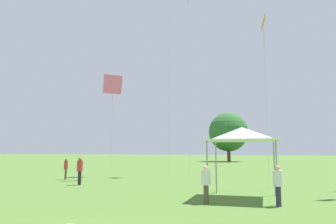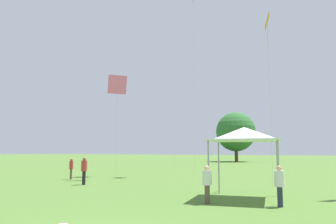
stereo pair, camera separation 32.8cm
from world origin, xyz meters
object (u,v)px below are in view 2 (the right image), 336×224
person_standing_3 (84,168)px  person_standing_4 (71,167)px  person_standing_0 (279,182)px  person_standing_5 (207,181)px  kite_6 (117,86)px  distant_tree_0 (236,132)px  canopy_tent (244,135)px  kite_3 (267,27)px

person_standing_3 → person_standing_4: bearing=-27.1°
person_standing_0 → person_standing_5: person_standing_0 is taller
kite_6 → person_standing_5: bearing=139.4°
person_standing_4 → distant_tree_0: (3.45, 44.56, 4.90)m
canopy_tent → distant_tree_0: size_ratio=0.36×
person_standing_5 → distant_tree_0: bearing=147.8°
person_standing_0 → person_standing_3: (-12.33, 3.73, 0.10)m
person_standing_0 → kite_6: (-12.67, 8.05, 6.37)m
person_standing_0 → kite_6: bearing=-179.6°
person_standing_0 → distant_tree_0: 52.86m
person_standing_0 → person_standing_3: person_standing_3 is taller
person_standing_0 → canopy_tent: bearing=167.4°
kite_6 → distant_tree_0: bearing=-90.4°
person_standing_0 → kite_6: kite_6 is taller
person_standing_3 → canopy_tent: (10.70, -2.07, 1.89)m
person_standing_4 → distant_tree_0: bearing=64.5°
person_standing_5 → canopy_tent: (1.21, 2.06, 2.02)m
person_standing_3 → canopy_tent: 11.06m
person_standing_3 → distant_tree_0: size_ratio=0.18×
person_standing_3 → person_standing_5: bearing=169.3°
person_standing_5 → canopy_tent: 3.12m
person_standing_0 → kite_3: bearing=130.9°
person_standing_5 → kite_3: size_ratio=0.15×
person_standing_4 → canopy_tent: (14.15, -4.96, 1.97)m
person_standing_5 → kite_6: bearing=-173.4°
person_standing_3 → distant_tree_0: 47.69m
person_standing_5 → canopy_tent: size_ratio=0.45×
person_standing_3 → canopy_tent: canopy_tent is taller
canopy_tent → kite_6: (-11.05, 6.40, 4.38)m
person_standing_3 → person_standing_5: (9.49, -4.13, -0.13)m
person_standing_5 → canopy_tent: canopy_tent is taller
person_standing_4 → canopy_tent: bearing=-40.3°
kite_3 → kite_6: (-11.77, 1.75, -2.40)m
person_standing_4 → person_standing_5: (12.94, -7.02, -0.04)m
person_standing_5 → kite_3: kite_3 is taller
canopy_tent → kite_3: bearing=81.1°
person_standing_4 → kite_3: 17.26m
person_standing_5 → distant_tree_0: size_ratio=0.16×
distant_tree_0 → person_standing_4: bearing=-94.4°
canopy_tent → kite_6: size_ratio=0.43×
distant_tree_0 → person_standing_0: bearing=-76.5°
person_standing_4 → kite_6: 7.21m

